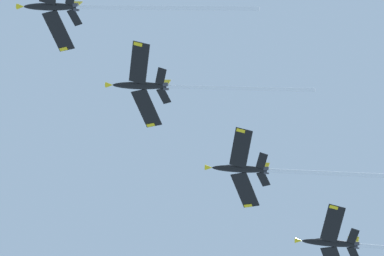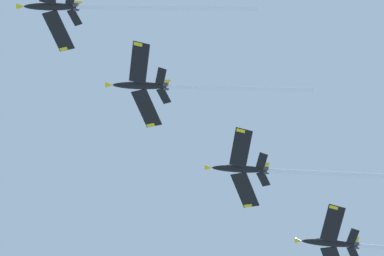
{
  "view_description": "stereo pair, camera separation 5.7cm",
  "coord_description": "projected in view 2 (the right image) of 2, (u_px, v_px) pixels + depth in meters",
  "views": [
    {
      "loc": [
        22.54,
        45.83,
        1.61
      ],
      "look_at": [
        -56.67,
        8.98,
        156.95
      ],
      "focal_mm": 79.88,
      "sensor_mm": 36.0,
      "label": 1
    },
    {
      "loc": [
        22.56,
        45.78,
        1.61
      ],
      "look_at": [
        -56.67,
        8.98,
        156.95
      ],
      "focal_mm": 79.88,
      "sensor_mm": 36.0,
      "label": 2
    }
  ],
  "objects": [
    {
      "name": "jet_lead",
      "position": [
        89.0,
        7.0,
        170.06
      ],
      "size": [
        23.26,
        46.87,
        15.81
      ],
      "color": "black"
    },
    {
      "name": "jet_fourth",
      "position": [
        370.0,
        246.0,
        180.79
      ],
      "size": [
        23.0,
        45.71,
        14.04
      ],
      "color": "black"
    },
    {
      "name": "jet_third",
      "position": [
        273.0,
        171.0,
        178.31
      ],
      "size": [
        21.04,
        40.49,
        12.36
      ],
      "color": "black"
    },
    {
      "name": "jet_second",
      "position": [
        164.0,
        86.0,
        175.15
      ],
      "size": [
        21.0,
        40.74,
        12.84
      ],
      "color": "black"
    }
  ]
}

